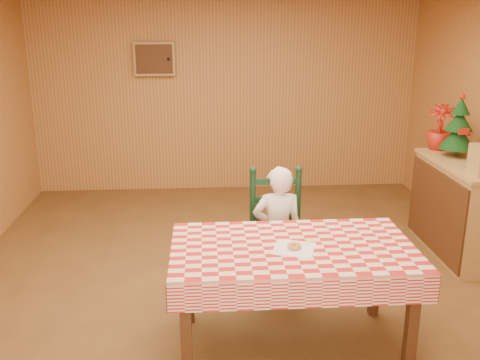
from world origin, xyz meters
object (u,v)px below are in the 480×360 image
dining_table (292,257)px  seated_child (278,233)px  christmas_tree (459,128)px  ladder_chair (276,237)px  shelf_unit (460,209)px

dining_table → seated_child: size_ratio=1.47×
seated_child → christmas_tree: christmas_tree is taller
dining_table → ladder_chair: ladder_chair is taller
dining_table → christmas_tree: 2.60m
dining_table → seated_child: 0.74m
dining_table → shelf_unit: 2.39m
christmas_tree → seated_child: bearing=-153.2°
ladder_chair → shelf_unit: ladder_chair is taller
shelf_unit → seated_child: bearing=-159.4°
ladder_chair → christmas_tree: size_ratio=1.74×
dining_table → shelf_unit: bearing=37.3°
christmas_tree → ladder_chair: bearing=-154.6°
seated_child → shelf_unit: (1.90, 0.71, -0.10)m
seated_child → christmas_tree: size_ratio=1.81×
dining_table → shelf_unit: size_ratio=1.34×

